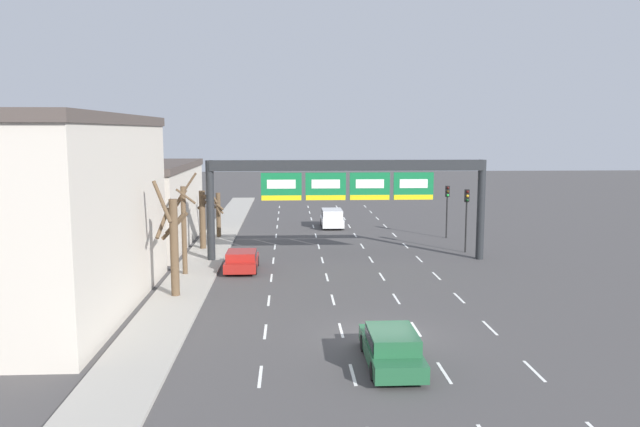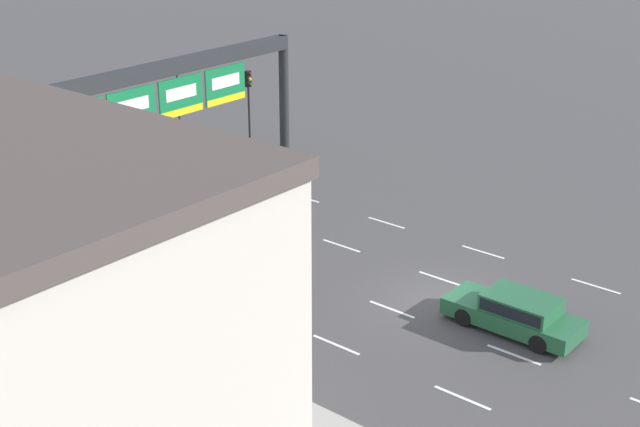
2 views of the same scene
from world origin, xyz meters
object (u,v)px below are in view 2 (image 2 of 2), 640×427
Objects in this scene: car_green at (516,311)px; tree_bare_furthest at (105,266)px; sign_gantry at (152,95)px; traffic_light_near_gantry at (249,94)px; tree_bare_second at (13,228)px; traffic_light_mid_block at (177,80)px; car_red at (75,251)px.

tree_bare_furthest is (-9.74, 10.00, 2.28)m from car_green.
tree_bare_furthest is at bearing -137.64° from sign_gantry.
sign_gantry is 3.10× the size of tree_bare_furthest.
tree_bare_second is at bearing -161.24° from traffic_light_near_gantry.
sign_gantry reaches higher than tree_bare_furthest.
traffic_light_mid_block reaches higher than car_green.
traffic_light_near_gantry is 19.95m from tree_bare_second.
car_red is 17.59m from car_green.
car_red is at bearing 64.11° from tree_bare_furthest.
traffic_light_mid_block is 0.71× the size of tree_bare_furthest.
sign_gantry is 3.85× the size of car_green.
traffic_light_mid_block is at bearing 42.89° from tree_bare_furthest.
tree_bare_second is at bearing 123.64° from car_green.
traffic_light_mid_block reaches higher than car_red.
car_green is 1.13× the size of traffic_light_mid_block.
car_green is at bearing -56.36° from tree_bare_second.
tree_bare_second is at bearing -146.79° from traffic_light_mid_block.
traffic_light_near_gantry is 21.86m from tree_bare_furthest.
car_green is 14.14m from tree_bare_furthest.
traffic_light_mid_block is 25.67m from tree_bare_furthest.
traffic_light_mid_block is 22.77m from tree_bare_second.
traffic_light_mid_block is at bearing 88.48° from traffic_light_near_gantry.
traffic_light_near_gantry is at bearing 18.76° from tree_bare_second.
tree_bare_second reaches higher than traffic_light_near_gantry.
tree_bare_furthest is at bearing 134.24° from car_green.
traffic_light_near_gantry is 0.76× the size of tree_bare_furthest.
tree_bare_second is 1.01× the size of tree_bare_furthest.
tree_bare_second is (-9.98, 15.00, 2.38)m from car_green.
tree_bare_furthest reaches higher than traffic_light_mid_block.
tree_bare_furthest reaches higher than traffic_light_near_gantry.
car_red is 0.68× the size of tree_bare_second.
tree_bare_furthest is (-3.04, -6.26, 2.34)m from car_red.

